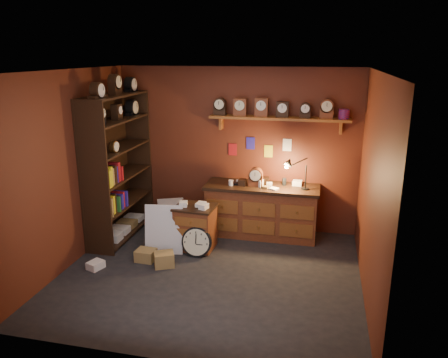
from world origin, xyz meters
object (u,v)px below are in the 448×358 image
(workbench, at_px, (262,208))
(shelving_unit, at_px, (116,161))
(low_cabinet, at_px, (195,225))
(big_round_clock, at_px, (197,242))

(workbench, bearing_deg, shelving_unit, -167.75)
(low_cabinet, xyz_separation_m, big_round_clock, (0.09, -0.26, -0.15))
(shelving_unit, relative_size, workbench, 1.41)
(shelving_unit, xyz_separation_m, big_round_clock, (1.46, -0.50, -1.03))
(low_cabinet, relative_size, big_round_clock, 1.70)
(shelving_unit, distance_m, low_cabinet, 1.64)
(shelving_unit, height_order, low_cabinet, shelving_unit)
(workbench, relative_size, low_cabinet, 2.37)
(big_round_clock, bearing_deg, shelving_unit, 161.14)
(workbench, relative_size, big_round_clock, 4.03)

